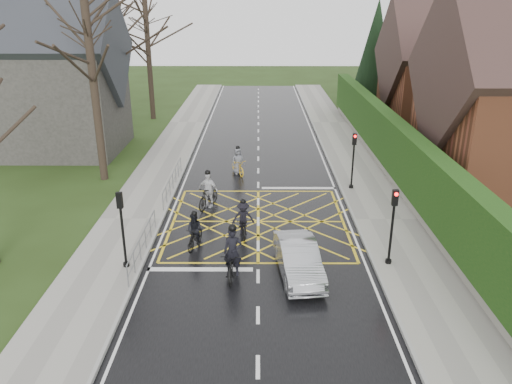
{
  "coord_description": "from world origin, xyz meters",
  "views": [
    {
      "loc": [
        0.0,
        -21.45,
        9.75
      ],
      "look_at": [
        -0.11,
        0.52,
        1.3
      ],
      "focal_mm": 35.0,
      "sensor_mm": 36.0,
      "label": 1
    }
  ],
  "objects_px": {
    "cyclist_back": "(195,234)",
    "cyclist_lead": "(238,164)",
    "cyclist_rear": "(233,259)",
    "cyclist_front": "(208,194)",
    "cyclist_mid": "(243,222)",
    "car": "(299,259)"
  },
  "relations": [
    {
      "from": "cyclist_rear",
      "to": "cyclist_mid",
      "type": "bearing_deg",
      "value": 89.13
    },
    {
      "from": "cyclist_front",
      "to": "cyclist_lead",
      "type": "distance_m",
      "value": 5.33
    },
    {
      "from": "car",
      "to": "cyclist_back",
      "type": "bearing_deg",
      "value": 145.29
    },
    {
      "from": "cyclist_rear",
      "to": "cyclist_front",
      "type": "distance_m",
      "value": 6.88
    },
    {
      "from": "car",
      "to": "cyclist_mid",
      "type": "bearing_deg",
      "value": 115.88
    },
    {
      "from": "cyclist_mid",
      "to": "cyclist_front",
      "type": "distance_m",
      "value": 3.65
    },
    {
      "from": "cyclist_rear",
      "to": "cyclist_lead",
      "type": "height_order",
      "value": "cyclist_rear"
    },
    {
      "from": "cyclist_rear",
      "to": "cyclist_front",
      "type": "bearing_deg",
      "value": 106.81
    },
    {
      "from": "cyclist_mid",
      "to": "car",
      "type": "relative_size",
      "value": 0.45
    },
    {
      "from": "cyclist_back",
      "to": "car",
      "type": "bearing_deg",
      "value": -14.69
    },
    {
      "from": "cyclist_rear",
      "to": "car",
      "type": "distance_m",
      "value": 2.47
    },
    {
      "from": "car",
      "to": "cyclist_lead",
      "type": "bearing_deg",
      "value": 96.75
    },
    {
      "from": "cyclist_back",
      "to": "cyclist_mid",
      "type": "distance_m",
      "value": 2.33
    },
    {
      "from": "cyclist_mid",
      "to": "cyclist_front",
      "type": "bearing_deg",
      "value": 113.67
    },
    {
      "from": "cyclist_mid",
      "to": "car",
      "type": "bearing_deg",
      "value": -64.38
    },
    {
      "from": "cyclist_rear",
      "to": "cyclist_mid",
      "type": "distance_m",
      "value": 3.56
    },
    {
      "from": "cyclist_rear",
      "to": "cyclist_front",
      "type": "relative_size",
      "value": 1.1
    },
    {
      "from": "cyclist_back",
      "to": "cyclist_front",
      "type": "distance_m",
      "value": 4.37
    },
    {
      "from": "cyclist_mid",
      "to": "cyclist_back",
      "type": "bearing_deg",
      "value": -155.18
    },
    {
      "from": "cyclist_back",
      "to": "cyclist_lead",
      "type": "xyz_separation_m",
      "value": [
        1.43,
        9.54,
        -0.02
      ]
    },
    {
      "from": "cyclist_back",
      "to": "cyclist_mid",
      "type": "xyz_separation_m",
      "value": [
        1.99,
        1.21,
        -0.0
      ]
    },
    {
      "from": "cyclist_back",
      "to": "cyclist_front",
      "type": "xyz_separation_m",
      "value": [
        0.15,
        4.37,
        0.1
      ]
    }
  ]
}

